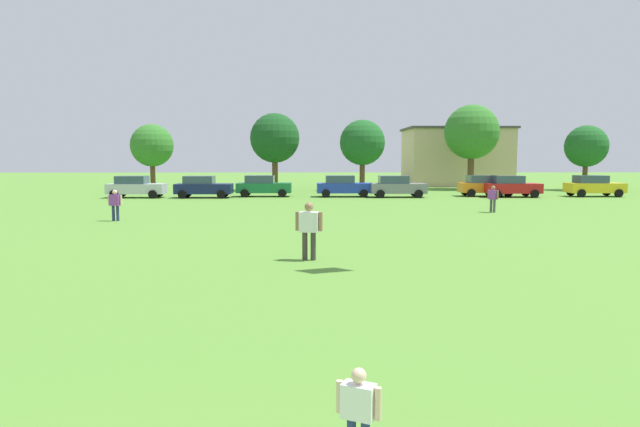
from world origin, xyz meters
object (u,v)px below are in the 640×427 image
(adult_bystander, at_px, (309,226))
(tree_far_left, at_px, (152,146))
(bystander_near_trees, at_px, (115,202))
(parked_car_gray_4, at_px, (397,186))
(parked_car_navy_1, at_px, (203,187))
(parked_car_blue_3, at_px, (343,186))
(tree_left, at_px, (275,138))
(parked_car_orange_5, at_px, (485,186))
(parked_car_red_6, at_px, (511,186))
(parked_car_silver_0, at_px, (136,187))
(child_kite_flyer, at_px, (358,408))
(tree_center_right, at_px, (472,132))
(parked_car_green_2, at_px, (263,186))
(tree_right, at_px, (586,146))
(bystander_midfield, at_px, (493,197))
(parked_car_yellow_7, at_px, (593,186))
(tree_center_left, at_px, (362,143))

(adult_bystander, distance_m, tree_far_left, 38.98)
(bystander_near_trees, relative_size, parked_car_gray_4, 0.36)
(parked_car_navy_1, bearing_deg, bystander_near_trees, -94.68)
(parked_car_blue_3, relative_size, tree_left, 0.60)
(parked_car_orange_5, height_order, parked_car_red_6, same)
(parked_car_silver_0, distance_m, parked_car_navy_1, 5.19)
(child_kite_flyer, relative_size, tree_center_right, 0.13)
(child_kite_flyer, distance_m, parked_car_red_6, 40.67)
(parked_car_silver_0, height_order, parked_car_green_2, same)
(adult_bystander, distance_m, bystander_near_trees, 14.27)
(parked_car_silver_0, relative_size, tree_right, 0.71)
(parked_car_orange_5, relative_size, tree_center_right, 0.53)
(adult_bystander, xyz_separation_m, parked_car_green_2, (-3.80, 27.29, -0.20))
(bystander_midfield, distance_m, parked_car_silver_0, 26.57)
(parked_car_gray_4, bearing_deg, parked_car_red_6, 0.27)
(bystander_near_trees, relative_size, tree_left, 0.21)
(parked_car_gray_4, height_order, parked_car_red_6, same)
(bystander_near_trees, bearing_deg, parked_car_gray_4, 52.93)
(parked_car_yellow_7, height_order, tree_far_left, tree_far_left)
(parked_car_green_2, relative_size, tree_center_left, 0.65)
(parked_car_blue_3, distance_m, parked_car_red_6, 13.10)
(parked_car_orange_5, bearing_deg, parked_car_yellow_7, -3.30)
(tree_left, bearing_deg, parked_car_blue_3, -55.30)
(bystander_midfield, relative_size, tree_far_left, 0.24)
(parked_car_blue_3, distance_m, tree_far_left, 19.90)
(bystander_near_trees, height_order, parked_car_orange_5, parked_car_orange_5)
(bystander_midfield, distance_m, tree_right, 26.14)
(tree_left, bearing_deg, tree_right, -0.32)
(tree_right, bearing_deg, parked_car_blue_3, -160.18)
(parked_car_blue_3, relative_size, parked_car_orange_5, 1.00)
(parked_car_blue_3, relative_size, tree_far_left, 0.69)
(child_kite_flyer, height_order, parked_car_red_6, parked_car_red_6)
(adult_bystander, relative_size, parked_car_silver_0, 0.41)
(parked_car_green_2, bearing_deg, tree_left, 87.20)
(bystander_midfield, distance_m, tree_far_left, 33.27)
(parked_car_red_6, bearing_deg, bystander_midfield, -113.86)
(parked_car_blue_3, bearing_deg, tree_left, 124.70)
(bystander_midfield, bearing_deg, parked_car_orange_5, 129.41)
(adult_bystander, xyz_separation_m, bystander_midfield, (10.36, 14.51, -0.15))
(parked_car_blue_3, relative_size, tree_center_right, 0.53)
(adult_bystander, relative_size, parked_car_yellow_7, 0.41)
(bystander_near_trees, relative_size, parked_car_red_6, 0.36)
(parked_car_orange_5, height_order, tree_center_left, tree_center_left)
(child_kite_flyer, relative_size, parked_car_yellow_7, 0.24)
(parked_car_yellow_7, bearing_deg, adult_bystander, -129.78)
(parked_car_blue_3, xyz_separation_m, tree_right, (23.30, 8.40, 3.26))
(adult_bystander, bearing_deg, tree_far_left, 123.55)
(bystander_midfield, relative_size, parked_car_gray_4, 0.35)
(bystander_midfield, relative_size, parked_car_navy_1, 0.35)
(bystander_near_trees, distance_m, tree_far_left, 26.07)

